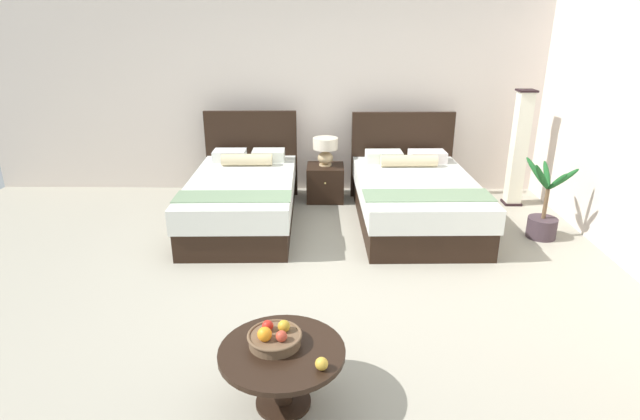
% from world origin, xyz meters
% --- Properties ---
extents(ground_plane, '(9.52, 9.59, 0.02)m').
position_xyz_m(ground_plane, '(0.00, 0.00, -0.01)').
color(ground_plane, '#A39C8B').
extents(wall_back, '(9.52, 0.12, 2.71)m').
position_xyz_m(wall_back, '(0.00, 2.99, 1.35)').
color(wall_back, beige).
rests_on(wall_back, ground).
extents(bed_near_window, '(1.28, 2.24, 1.17)m').
position_xyz_m(bed_near_window, '(-1.02, 1.63, 0.32)').
color(bed_near_window, black).
rests_on(bed_near_window, ground).
extents(bed_near_corner, '(1.41, 2.21, 1.16)m').
position_xyz_m(bed_near_corner, '(1.02, 1.63, 0.32)').
color(bed_near_corner, black).
rests_on(bed_near_corner, ground).
extents(nightstand, '(0.49, 0.50, 0.47)m').
position_xyz_m(nightstand, '(-0.05, 2.45, 0.24)').
color(nightstand, black).
rests_on(nightstand, ground).
extents(table_lamp, '(0.33, 0.33, 0.37)m').
position_xyz_m(table_lamp, '(-0.05, 2.47, 0.71)').
color(table_lamp, tan).
rests_on(table_lamp, nightstand).
extents(coffee_table, '(0.78, 0.78, 0.41)m').
position_xyz_m(coffee_table, '(-0.29, -1.50, 0.32)').
color(coffee_table, black).
rests_on(coffee_table, ground).
extents(fruit_bowl, '(0.34, 0.34, 0.15)m').
position_xyz_m(fruit_bowl, '(-0.34, -1.45, 0.46)').
color(fruit_bowl, brown).
rests_on(fruit_bowl, coffee_table).
extents(loose_apple, '(0.08, 0.08, 0.08)m').
position_xyz_m(loose_apple, '(-0.05, -1.68, 0.45)').
color(loose_apple, gold).
rests_on(loose_apple, coffee_table).
extents(floor_lamp_corner, '(0.22, 0.22, 1.50)m').
position_xyz_m(floor_lamp_corner, '(2.44, 2.31, 0.75)').
color(floor_lamp_corner, black).
rests_on(floor_lamp_corner, ground).
extents(potted_palm, '(0.57, 0.59, 0.91)m').
position_xyz_m(potted_palm, '(2.39, 1.20, 0.25)').
color(potted_palm, '#3F3137').
rests_on(potted_palm, ground).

